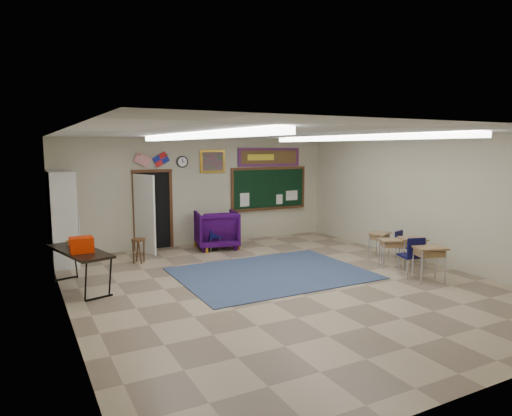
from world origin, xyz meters
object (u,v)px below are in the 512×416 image
student_desk_front_left (392,252)px  wooden_stool (139,250)px  wingback_armchair (217,229)px  student_desk_front_right (379,244)px  folding_table (80,268)px

student_desk_front_left → wooden_stool: student_desk_front_left is taller
wingback_armchair → student_desk_front_left: wingback_armchair is taller
student_desk_front_left → wooden_stool: (-5.00, 3.18, -0.07)m
wingback_armchair → student_desk_front_right: wingback_armchair is taller
wingback_armchair → wooden_stool: size_ratio=1.94×
wingback_armchair → student_desk_front_left: bearing=137.6°
student_desk_front_left → folding_table: size_ratio=0.35×
folding_table → wooden_stool: 2.11m
wingback_armchair → student_desk_front_left: (2.71, -3.83, -0.14)m
wingback_armchair → folding_table: 4.35m
student_desk_front_right → folding_table: bearing=147.3°
wingback_armchair → wooden_stool: (-2.29, -0.65, -0.21)m
student_desk_front_left → wooden_stool: bearing=173.4°
student_desk_front_right → wooden_stool: (-5.35, 2.39, -0.07)m
student_desk_front_right → folding_table: size_ratio=0.34×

